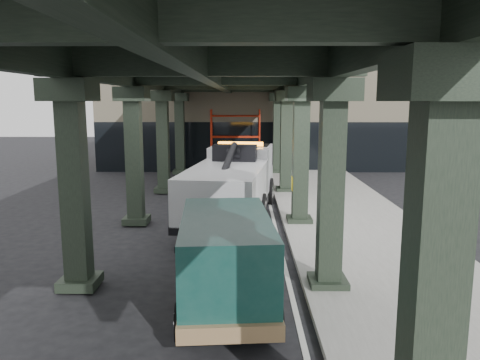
{
  "coord_description": "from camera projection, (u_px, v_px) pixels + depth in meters",
  "views": [
    {
      "loc": [
        0.59,
        -14.72,
        4.5
      ],
      "look_at": [
        0.42,
        1.86,
        1.7
      ],
      "focal_mm": 35.0,
      "sensor_mm": 36.0,
      "label": 1
    }
  ],
  "objects": [
    {
      "name": "scaffolding",
      "position": [
        235.0,
        140.0,
        29.36
      ],
      "size": [
        3.08,
        0.88,
        4.0
      ],
      "color": "red",
      "rests_on": "ground"
    },
    {
      "name": "building",
      "position": [
        264.0,
        108.0,
        34.3
      ],
      "size": [
        22.0,
        10.0,
        8.0
      ],
      "primitive_type": "cube",
      "color": "#C6B793",
      "rests_on": "ground"
    },
    {
      "name": "lane_stripe",
      "position": [
        275.0,
        225.0,
        17.22
      ],
      "size": [
        0.12,
        38.0,
        0.01
      ],
      "primitive_type": "cube",
      "color": "silver",
      "rests_on": "ground"
    },
    {
      "name": "towed_van",
      "position": [
        226.0,
        256.0,
        10.37
      ],
      "size": [
        2.38,
        5.24,
        2.07
      ],
      "rotation": [
        0.0,
        0.0,
        0.08
      ],
      "color": "#113C36",
      "rests_on": "ground"
    },
    {
      "name": "viaduct",
      "position": [
        217.0,
        73.0,
        16.34
      ],
      "size": [
        7.4,
        32.0,
        6.4
      ],
      "color": "black",
      "rests_on": "ground"
    },
    {
      "name": "tow_truck",
      "position": [
        233.0,
        181.0,
        18.23
      ],
      "size": [
        3.62,
        9.19,
        2.94
      ],
      "rotation": [
        0.0,
        0.0,
        -0.14
      ],
      "color": "black",
      "rests_on": "ground"
    },
    {
      "name": "ground",
      "position": [
        227.0,
        241.0,
        15.27
      ],
      "size": [
        90.0,
        90.0,
        0.0
      ],
      "primitive_type": "plane",
      "color": "black",
      "rests_on": "ground"
    },
    {
      "name": "sidewalk",
      "position": [
        351.0,
        223.0,
        17.18
      ],
      "size": [
        5.0,
        40.0,
        0.15
      ],
      "primitive_type": "cube",
      "color": "gray",
      "rests_on": "ground"
    }
  ]
}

